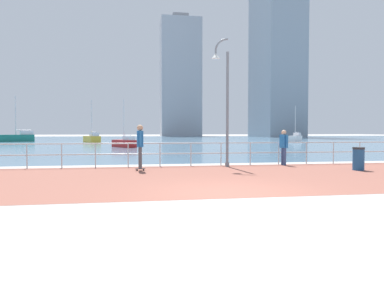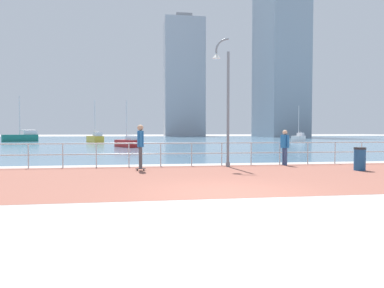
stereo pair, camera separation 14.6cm
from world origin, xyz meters
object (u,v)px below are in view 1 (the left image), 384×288
(skateboarder, at_px, (140,143))
(bystander, at_px, (284,145))
(lamppost, at_px, (224,96))
(sailboat_navy, at_px, (125,143))
(sailboat_white, at_px, (92,138))
(trash_bin, at_px, (358,159))
(sailboat_blue, at_px, (295,138))
(sailboat_gray, at_px, (17,137))

(skateboarder, relative_size, bystander, 1.12)
(bystander, bearing_deg, lamppost, -174.88)
(lamppost, distance_m, sailboat_navy, 20.01)
(lamppost, relative_size, sailboat_white, 0.96)
(lamppost, height_order, trash_bin, lamppost)
(bystander, bearing_deg, trash_bin, -48.01)
(sailboat_blue, distance_m, sailboat_gray, 42.64)
(lamppost, distance_m, sailboat_blue, 40.90)
(lamppost, height_order, skateboarder, lamppost)
(skateboarder, height_order, sailboat_blue, sailboat_blue)
(sailboat_blue, xyz_separation_m, sailboat_gray, (-42.43, 4.19, 0.13))
(sailboat_blue, bearing_deg, sailboat_gray, 174.36)
(skateboarder, bearing_deg, trash_bin, -7.53)
(trash_bin, bearing_deg, sailboat_blue, 67.52)
(bystander, xyz_separation_m, trash_bin, (2.13, -2.37, -0.49))
(sailboat_blue, height_order, sailboat_gray, sailboat_gray)
(lamppost, bearing_deg, sailboat_navy, 105.11)
(trash_bin, bearing_deg, sailboat_gray, 122.96)
(sailboat_gray, bearing_deg, sailboat_white, -26.50)
(trash_bin, bearing_deg, bystander, 131.99)
(sailboat_white, bearing_deg, sailboat_gray, 153.50)
(sailboat_blue, bearing_deg, lamppost, -120.17)
(sailboat_navy, height_order, sailboat_gray, sailboat_gray)
(sailboat_blue, bearing_deg, bystander, -116.68)
(sailboat_blue, bearing_deg, sailboat_white, -176.97)
(lamppost, bearing_deg, skateboarder, -165.32)
(bystander, height_order, sailboat_white, sailboat_white)
(lamppost, xyz_separation_m, trash_bin, (5.04, -2.11, -2.65))
(skateboarder, distance_m, bystander, 6.68)
(bystander, relative_size, sailboat_blue, 0.29)
(bystander, xyz_separation_m, sailboat_gray, (-24.83, 39.22, -0.30))
(sailboat_blue, distance_m, sailboat_navy, 30.33)
(sailboat_gray, bearing_deg, trash_bin, -57.04)
(sailboat_navy, bearing_deg, bystander, -66.84)
(bystander, xyz_separation_m, sailboat_blue, (17.60, 35.03, -0.43))
(trash_bin, height_order, sailboat_gray, sailboat_gray)
(skateboarder, distance_m, trash_bin, 8.80)
(bystander, distance_m, sailboat_gray, 46.42)
(sailboat_white, bearing_deg, sailboat_navy, -70.73)
(sailboat_blue, xyz_separation_m, sailboat_navy, (-25.68, -16.14, -0.08))
(bystander, bearing_deg, sailboat_blue, 63.32)
(skateboarder, xyz_separation_m, sailboat_blue, (24.17, 36.25, -0.58))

